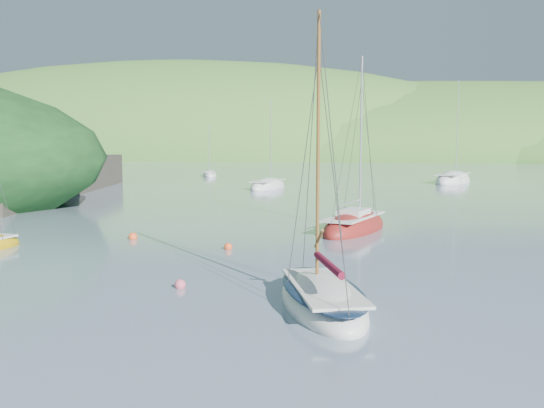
% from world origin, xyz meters
% --- Properties ---
extents(ground, '(700.00, 700.00, 0.00)m').
position_xyz_m(ground, '(0.00, 0.00, 0.00)').
color(ground, slate).
rests_on(ground, ground).
extents(shoreline_hills, '(690.00, 135.00, 56.00)m').
position_xyz_m(shoreline_hills, '(-9.66, 172.42, 0.00)').
color(shoreline_hills, '#2F702A').
rests_on(shoreline_hills, ground).
extents(daysailer_white, '(4.59, 7.34, 10.60)m').
position_xyz_m(daysailer_white, '(3.35, -0.00, 0.23)').
color(daysailer_white, white).
rests_on(daysailer_white, ground).
extents(sloop_red, '(4.89, 8.20, 11.47)m').
position_xyz_m(sloop_red, '(3.68, 16.93, 0.22)').
color(sloop_red, maroon).
rests_on(sloop_red, ground).
extents(distant_sloop_a, '(4.20, 7.95, 10.78)m').
position_xyz_m(distant_sloop_a, '(-7.14, 46.16, 0.18)').
color(distant_sloop_a, white).
rests_on(distant_sloop_a, ground).
extents(distant_sloop_b, '(6.73, 10.25, 13.81)m').
position_xyz_m(distant_sloop_b, '(14.14, 58.60, 0.22)').
color(distant_sloop_b, white).
rests_on(distant_sloop_b, ground).
extents(distant_sloop_c, '(3.66, 6.02, 8.11)m').
position_xyz_m(distant_sloop_c, '(-19.36, 65.21, 0.15)').
color(distant_sloop_c, white).
rests_on(distant_sloop_c, ground).
extents(mooring_buoys, '(23.53, 12.44, 0.49)m').
position_xyz_m(mooring_buoys, '(-0.01, 6.16, 0.12)').
color(mooring_buoys, yellow).
rests_on(mooring_buoys, ground).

